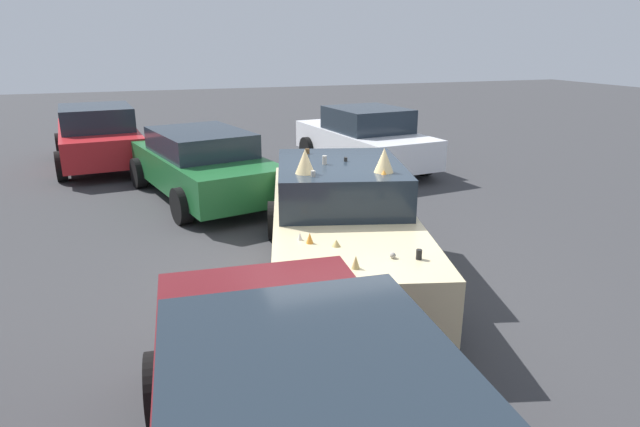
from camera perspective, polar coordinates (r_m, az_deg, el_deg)
ground_plane at (r=7.33m, az=2.23°, el=-6.47°), size 60.00×60.00×0.00m
art_car_decorated at (r=7.12m, az=2.25°, el=-0.88°), size 4.98×2.93×1.78m
parked_sedan_behind_left at (r=10.94m, az=-12.63°, el=5.25°), size 4.81×2.71×1.37m
parked_sedan_near_right at (r=14.57m, az=-22.54°, el=7.63°), size 4.52×2.36×1.51m
parked_sedan_row_back_far at (r=13.29m, az=4.71°, el=7.95°), size 4.44×2.40×1.49m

